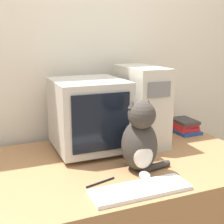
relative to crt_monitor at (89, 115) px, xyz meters
name	(u,v)px	position (x,y,z in m)	size (l,w,h in m)	color
wall_back	(75,60)	(0.02, 0.32, 0.28)	(7.00, 0.05, 2.50)	beige
desk	(105,224)	(0.02, -0.20, -0.59)	(1.65, 0.92, 0.75)	#9E7047
crt_monitor	(89,115)	(0.00, 0.00, 0.00)	(0.39, 0.42, 0.41)	#BCB7AD
computer_tower	(141,105)	(0.34, 0.02, 0.02)	(0.20, 0.43, 0.47)	beige
keyboard	(140,190)	(0.04, -0.56, -0.20)	(0.44, 0.15, 0.02)	silver
cat	(140,141)	(0.14, -0.37, -0.06)	(0.27, 0.27, 0.36)	#38332D
book_stack	(185,126)	(0.72, 0.08, -0.17)	(0.16, 0.20, 0.09)	#234793
pen	(100,182)	(-0.09, -0.42, -0.21)	(0.15, 0.05, 0.01)	black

